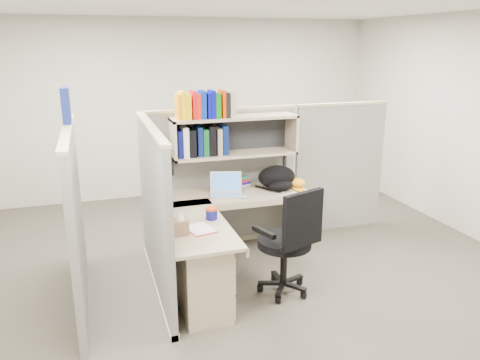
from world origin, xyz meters
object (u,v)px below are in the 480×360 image
object	(u,v)px
backpack	(279,178)
task_chair	(287,258)
snack_canister	(211,213)
laptop	(226,185)
desk	(214,253)

from	to	relation	value
backpack	task_chair	bearing A→B (deg)	-122.33
backpack	snack_canister	world-z (taller)	backpack
backpack	snack_canister	size ratio (longest dim) A/B	3.82
backpack	laptop	bearing A→B (deg)	170.01
desk	backpack	bearing A→B (deg)	40.23
snack_canister	task_chair	world-z (taller)	task_chair
desk	snack_canister	size ratio (longest dim) A/B	15.25
backpack	desk	bearing A→B (deg)	-154.87
desk	task_chair	size ratio (longest dim) A/B	1.62
backpack	snack_canister	xyz separation A→B (m)	(-0.96, -0.69, -0.07)
desk	laptop	distance (m)	0.94
snack_canister	desk	bearing A→B (deg)	-97.25
desk	snack_canister	bearing A→B (deg)	82.75
laptop	task_chair	xyz separation A→B (m)	(0.32, -0.95, -0.47)
desk	snack_canister	distance (m)	0.38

